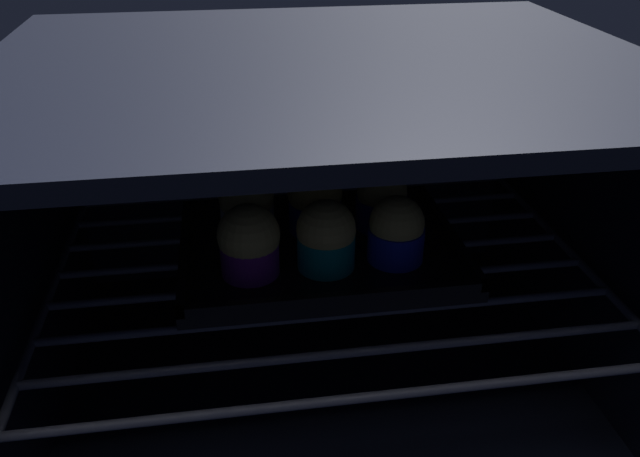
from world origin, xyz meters
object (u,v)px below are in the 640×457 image
at_px(muffin_row0_col0, 249,242).
at_px(muffin_row1_col1, 314,200).
at_px(muffin_row0_col2, 396,231).
at_px(muffin_row1_col2, 382,200).
at_px(muffin_row0_col1, 324,237).
at_px(baking_tray, 320,250).
at_px(muffin_row1_col0, 247,204).

distance_m(muffin_row0_col0, muffin_row1_col1, 0.11).
bearing_deg(muffin_row0_col0, muffin_row1_col1, 46.33).
height_order(muffin_row0_col0, muffin_row0_col2, muffin_row0_col0).
bearing_deg(muffin_row0_col2, muffin_row1_col2, 88.69).
xyz_separation_m(muffin_row0_col0, muffin_row1_col2, (0.15, 0.08, -0.00)).
height_order(muffin_row0_col1, muffin_row1_col1, muffin_row1_col1).
bearing_deg(muffin_row0_col0, muffin_row0_col2, 1.75).
height_order(muffin_row1_col1, muffin_row1_col2, muffin_row1_col1).
distance_m(baking_tray, muffin_row1_col2, 0.09).
bearing_deg(muffin_row1_col0, muffin_row1_col2, -0.63).
height_order(muffin_row0_col1, muffin_row1_col0, muffin_row1_col0).
bearing_deg(baking_tray, muffin_row0_col1, -92.32).
distance_m(muffin_row1_col1, muffin_row1_col2, 0.07).
distance_m(baking_tray, muffin_row0_col2, 0.09).
xyz_separation_m(muffin_row0_col0, muffin_row1_col0, (0.00, 0.08, 0.00)).
bearing_deg(muffin_row0_col0, muffin_row1_col0, 88.71).
height_order(baking_tray, muffin_row0_col2, muffin_row0_col2).
bearing_deg(muffin_row0_col0, baking_tray, 28.27).
xyz_separation_m(baking_tray, muffin_row1_col0, (-0.07, 0.04, 0.04)).
relative_size(baking_tray, muffin_row1_col0, 3.79).
relative_size(muffin_row0_col2, muffin_row1_col2, 1.00).
height_order(muffin_row0_col0, muffin_row1_col1, muffin_row1_col1).
bearing_deg(muffin_row0_col1, baking_tray, 87.68).
bearing_deg(baking_tray, muffin_row1_col2, 25.57).
bearing_deg(muffin_row0_col1, muffin_row0_col2, 3.19).
distance_m(muffin_row0_col0, muffin_row1_col2, 0.17).
bearing_deg(muffin_row1_col1, muffin_row0_col1, -90.51).
relative_size(muffin_row1_col0, muffin_row1_col1, 1.02).
bearing_deg(baking_tray, muffin_row0_col2, -26.56).
xyz_separation_m(muffin_row1_col1, muffin_row1_col2, (0.07, -0.00, -0.00)).
height_order(muffin_row0_col2, muffin_row1_col0, muffin_row1_col0).
xyz_separation_m(muffin_row0_col0, muffin_row1_col1, (0.07, 0.08, 0.00)).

